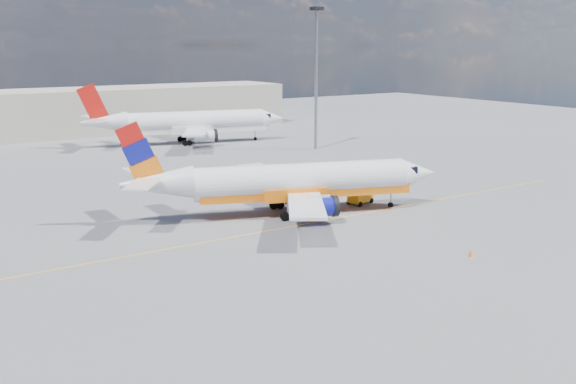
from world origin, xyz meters
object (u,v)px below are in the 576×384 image
gse_tug (360,195)px  second_jet (190,123)px  traffic_cone (471,253)px  main_jet (291,182)px

gse_tug → second_jet: bearing=71.5°
gse_tug → traffic_cone: bearing=-116.7°
main_jet → traffic_cone: 18.77m
second_jet → gse_tug: size_ratio=11.64×
gse_tug → traffic_cone: gse_tug is taller
main_jet → second_jet: (11.11, 46.41, 0.25)m
gse_tug → traffic_cone: (-3.73, -17.60, -0.57)m
second_jet → main_jet: bearing=-89.1°
main_jet → second_jet: second_jet is taller
main_jet → second_jet: 47.72m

